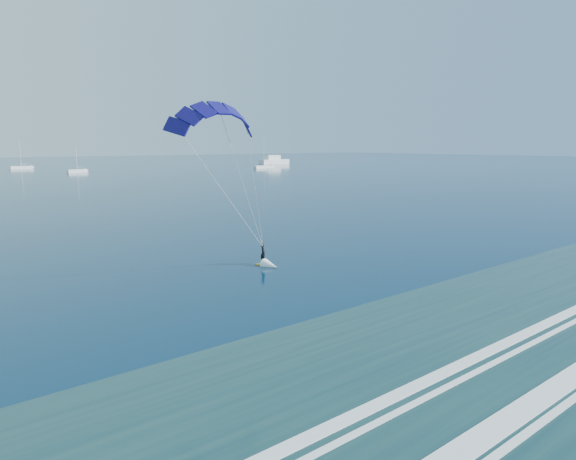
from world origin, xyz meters
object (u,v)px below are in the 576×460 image
(kitesurfer_rig, at_px, (244,186))
(sailboat_4, at_px, (21,167))
(sailboat_5, at_px, (264,167))
(motor_yacht, at_px, (274,161))
(sailboat_3, at_px, (77,171))

(kitesurfer_rig, height_order, sailboat_4, kitesurfer_rig)
(kitesurfer_rig, xyz_separation_m, sailboat_4, (29.37, 211.18, -6.72))
(kitesurfer_rig, relative_size, sailboat_5, 1.09)
(motor_yacht, distance_m, sailboat_5, 44.67)
(motor_yacht, xyz_separation_m, sailboat_5, (-30.65, -32.47, -1.16))
(motor_yacht, bearing_deg, sailboat_4, 166.14)
(kitesurfer_rig, bearing_deg, motor_yacht, 51.68)
(sailboat_3, distance_m, sailboat_5, 76.78)
(sailboat_4, bearing_deg, kitesurfer_rig, -97.92)
(kitesurfer_rig, distance_m, motor_yacht, 233.06)
(motor_yacht, distance_m, sailboat_4, 118.56)
(sailboat_3, relative_size, sailboat_4, 0.82)
(motor_yacht, height_order, sailboat_4, sailboat_4)
(sailboat_4, relative_size, sailboat_5, 0.91)
(sailboat_4, bearing_deg, motor_yacht, -13.86)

